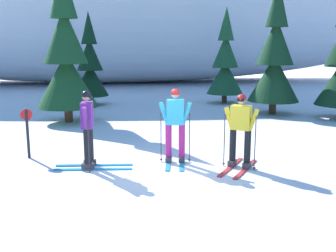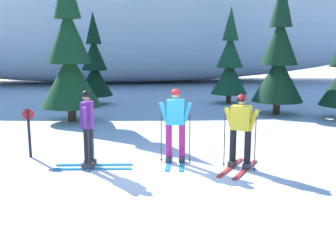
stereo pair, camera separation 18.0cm
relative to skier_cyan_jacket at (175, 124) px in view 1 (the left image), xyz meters
The scene contains 10 objects.
ground_plane 1.39m from the skier_cyan_jacket, 111.53° to the right, with size 120.00×120.00×0.00m, color white.
skier_cyan_jacket is the anchor object (origin of this frame).
skier_purple_jacket 2.02m from the skier_cyan_jacket, behind, with size 1.81×0.79×1.78m.
skier_yellow_jacket 1.52m from the skier_cyan_jacket, 23.39° to the right, with size 1.27×1.56×1.70m.
pine_tree_left 6.56m from the skier_cyan_jacket, 118.10° to the left, with size 2.16×2.16×5.59m.
pine_tree_center_left 10.20m from the skier_cyan_jacket, 103.63° to the left, with size 1.63×1.63×4.23m.
pine_tree_center_right 10.40m from the skier_cyan_jacket, 67.89° to the left, with size 1.73×1.73×4.48m.
pine_tree_right 8.13m from the skier_cyan_jacket, 51.70° to the left, with size 2.02×2.02×5.24m.
snow_ridge_background 21.64m from the skier_cyan_jacket, 92.31° to the left, with size 51.30×14.71×11.40m, color white.
trail_marker_post 3.66m from the skier_cyan_jacket, 165.52° to the left, with size 0.28×0.07×1.23m.
Camera 1 is at (-1.09, -8.34, 2.80)m, focal length 43.75 mm.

